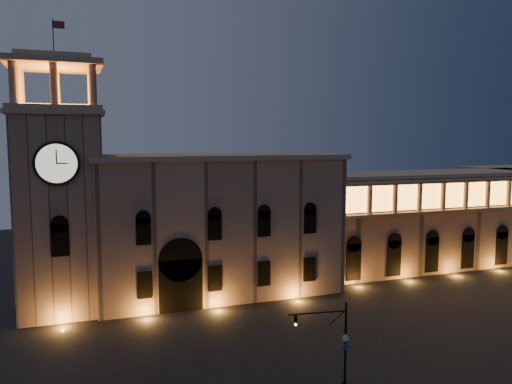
{
  "coord_description": "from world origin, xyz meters",
  "views": [
    {
      "loc": [
        -18.39,
        -38.49,
        19.45
      ],
      "look_at": [
        1.02,
        16.0,
        13.33
      ],
      "focal_mm": 35.0,
      "sensor_mm": 36.0,
      "label": 1
    }
  ],
  "objects": [
    {
      "name": "ground",
      "position": [
        0.0,
        0.0,
        0.0
      ],
      "size": [
        160.0,
        160.0,
        0.0
      ],
      "primitive_type": "plane",
      "color": "black",
      "rests_on": "ground"
    },
    {
      "name": "government_building",
      "position": [
        -2.08,
        21.93,
        8.77
      ],
      "size": [
        30.8,
        12.8,
        17.6
      ],
      "color": "#8C6D5B",
      "rests_on": "ground"
    },
    {
      "name": "clock_tower",
      "position": [
        -20.5,
        20.98,
        12.5
      ],
      "size": [
        9.8,
        9.8,
        32.4
      ],
      "color": "#8C6D5B",
      "rests_on": "ground"
    },
    {
      "name": "colonnade_wing",
      "position": [
        32.0,
        23.92,
        7.33
      ],
      "size": [
        40.6,
        11.5,
        14.5
      ],
      "color": "#876756",
      "rests_on": "ground"
    },
    {
      "name": "traffic_light",
      "position": [
        0.08,
        -5.18,
        3.58
      ],
      "size": [
        4.94,
        0.95,
        6.82
      ],
      "rotation": [
        0.0,
        0.0,
        -0.13
      ],
      "color": "black",
      "rests_on": "ground"
    }
  ]
}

